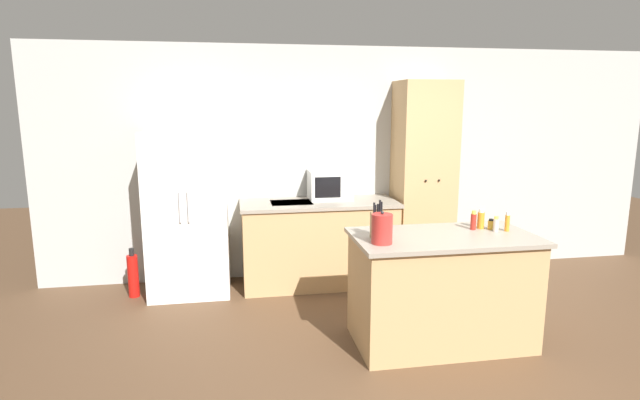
{
  "coord_description": "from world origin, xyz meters",
  "views": [
    {
      "loc": [
        -1.46,
        -3.27,
        1.96
      ],
      "look_at": [
        -0.65,
        1.4,
        1.05
      ],
      "focal_mm": 28.0,
      "sensor_mm": 36.0,
      "label": 1
    }
  ],
  "objects_px": {
    "microwave": "(330,185)",
    "spice_bottle_green_herb": "(491,224)",
    "kettle": "(382,229)",
    "knife_block": "(377,224)",
    "spice_bottle_pale_salt": "(481,219)",
    "pantry_cabinet": "(423,181)",
    "spice_bottle_amber_oil": "(507,222)",
    "refrigerator": "(188,213)",
    "spice_bottle_tall_dark": "(496,224)",
    "fire_extinguisher": "(133,275)",
    "spice_bottle_short_red": "(473,221)"
  },
  "relations": [
    {
      "from": "microwave",
      "to": "spice_bottle_green_herb",
      "type": "height_order",
      "value": "microwave"
    },
    {
      "from": "microwave",
      "to": "kettle",
      "type": "height_order",
      "value": "microwave"
    },
    {
      "from": "knife_block",
      "to": "spice_bottle_pale_salt",
      "type": "xyz_separation_m",
      "value": [
        0.96,
        0.15,
        -0.03
      ]
    },
    {
      "from": "knife_block",
      "to": "pantry_cabinet",
      "type": "bearing_deg",
      "value": 58.19
    },
    {
      "from": "spice_bottle_amber_oil",
      "to": "spice_bottle_green_herb",
      "type": "xyz_separation_m",
      "value": [
        -0.1,
        0.08,
        -0.03
      ]
    },
    {
      "from": "microwave",
      "to": "kettle",
      "type": "relative_size",
      "value": 1.85
    },
    {
      "from": "refrigerator",
      "to": "kettle",
      "type": "xyz_separation_m",
      "value": [
        1.58,
        -1.7,
        0.19
      ]
    },
    {
      "from": "refrigerator",
      "to": "knife_block",
      "type": "relative_size",
      "value": 5.52
    },
    {
      "from": "spice_bottle_green_herb",
      "to": "spice_bottle_tall_dark",
      "type": "bearing_deg",
      "value": -85.62
    },
    {
      "from": "spice_bottle_green_herb",
      "to": "spice_bottle_pale_salt",
      "type": "bearing_deg",
      "value": 146.4
    },
    {
      "from": "spice_bottle_pale_salt",
      "to": "fire_extinguisher",
      "type": "distance_m",
      "value": 3.47
    },
    {
      "from": "spice_bottle_amber_oil",
      "to": "spice_bottle_green_herb",
      "type": "distance_m",
      "value": 0.13
    },
    {
      "from": "spice_bottle_amber_oil",
      "to": "spice_bottle_pale_salt",
      "type": "bearing_deg",
      "value": 144.2
    },
    {
      "from": "refrigerator",
      "to": "spice_bottle_pale_salt",
      "type": "height_order",
      "value": "refrigerator"
    },
    {
      "from": "pantry_cabinet",
      "to": "kettle",
      "type": "xyz_separation_m",
      "value": [
        -1.02,
        -1.79,
        -0.07
      ]
    },
    {
      "from": "pantry_cabinet",
      "to": "fire_extinguisher",
      "type": "relative_size",
      "value": 4.28
    },
    {
      "from": "spice_bottle_tall_dark",
      "to": "refrigerator",
      "type": "bearing_deg",
      "value": 149.94
    },
    {
      "from": "kettle",
      "to": "fire_extinguisher",
      "type": "distance_m",
      "value": 2.82
    },
    {
      "from": "spice_bottle_tall_dark",
      "to": "kettle",
      "type": "relative_size",
      "value": 0.51
    },
    {
      "from": "spice_bottle_short_red",
      "to": "spice_bottle_green_herb",
      "type": "bearing_deg",
      "value": -7.08
    },
    {
      "from": "spice_bottle_short_red",
      "to": "spice_bottle_amber_oil",
      "type": "height_order",
      "value": "spice_bottle_amber_oil"
    },
    {
      "from": "knife_block",
      "to": "spice_bottle_tall_dark",
      "type": "distance_m",
      "value": 1.03
    },
    {
      "from": "spice_bottle_green_herb",
      "to": "fire_extinguisher",
      "type": "height_order",
      "value": "spice_bottle_green_herb"
    },
    {
      "from": "spice_bottle_short_red",
      "to": "kettle",
      "type": "bearing_deg",
      "value": -162.36
    },
    {
      "from": "knife_block",
      "to": "spice_bottle_amber_oil",
      "type": "height_order",
      "value": "knife_block"
    },
    {
      "from": "spice_bottle_tall_dark",
      "to": "pantry_cabinet",
      "type": "bearing_deg",
      "value": 90.55
    },
    {
      "from": "refrigerator",
      "to": "spice_bottle_green_herb",
      "type": "relative_size",
      "value": 18.72
    },
    {
      "from": "kettle",
      "to": "fire_extinguisher",
      "type": "bearing_deg",
      "value": 142.71
    },
    {
      "from": "spice_bottle_short_red",
      "to": "fire_extinguisher",
      "type": "bearing_deg",
      "value": 155.92
    },
    {
      "from": "spice_bottle_pale_salt",
      "to": "fire_extinguisher",
      "type": "xyz_separation_m",
      "value": [
        -3.11,
        1.33,
        -0.77
      ]
    },
    {
      "from": "refrigerator",
      "to": "spice_bottle_short_red",
      "type": "distance_m",
      "value": 2.84
    },
    {
      "from": "refrigerator",
      "to": "spice_bottle_tall_dark",
      "type": "xyz_separation_m",
      "value": [
        2.61,
        -1.51,
        0.13
      ]
    },
    {
      "from": "refrigerator",
      "to": "pantry_cabinet",
      "type": "relative_size",
      "value": 0.77
    },
    {
      "from": "spice_bottle_green_herb",
      "to": "pantry_cabinet",
      "type": "bearing_deg",
      "value": 90.37
    },
    {
      "from": "pantry_cabinet",
      "to": "fire_extinguisher",
      "type": "distance_m",
      "value": 3.3
    },
    {
      "from": "refrigerator",
      "to": "pantry_cabinet",
      "type": "height_order",
      "value": "pantry_cabinet"
    },
    {
      "from": "spice_bottle_amber_oil",
      "to": "kettle",
      "type": "xyz_separation_m",
      "value": [
        -1.14,
        -0.18,
        0.04
      ]
    },
    {
      "from": "microwave",
      "to": "spice_bottle_short_red",
      "type": "distance_m",
      "value": 1.83
    },
    {
      "from": "refrigerator",
      "to": "spice_bottle_amber_oil",
      "type": "relative_size",
      "value": 10.27
    },
    {
      "from": "refrigerator",
      "to": "kettle",
      "type": "distance_m",
      "value": 2.33
    },
    {
      "from": "spice_bottle_tall_dark",
      "to": "kettle",
      "type": "distance_m",
      "value": 1.06
    },
    {
      "from": "pantry_cabinet",
      "to": "spice_bottle_tall_dark",
      "type": "relative_size",
      "value": 17.31
    },
    {
      "from": "fire_extinguisher",
      "to": "microwave",
      "type": "bearing_deg",
      "value": 5.83
    },
    {
      "from": "spice_bottle_pale_salt",
      "to": "kettle",
      "type": "height_order",
      "value": "kettle"
    },
    {
      "from": "spice_bottle_pale_salt",
      "to": "fire_extinguisher",
      "type": "relative_size",
      "value": 0.33
    },
    {
      "from": "spice_bottle_short_red",
      "to": "spice_bottle_green_herb",
      "type": "relative_size",
      "value": 1.8
    },
    {
      "from": "refrigerator",
      "to": "knife_block",
      "type": "distance_m",
      "value": 2.22
    },
    {
      "from": "pantry_cabinet",
      "to": "knife_block",
      "type": "bearing_deg",
      "value": -121.81
    },
    {
      "from": "spice_bottle_amber_oil",
      "to": "fire_extinguisher",
      "type": "height_order",
      "value": "spice_bottle_amber_oil"
    },
    {
      "from": "knife_block",
      "to": "fire_extinguisher",
      "type": "bearing_deg",
      "value": 145.53
    }
  ]
}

